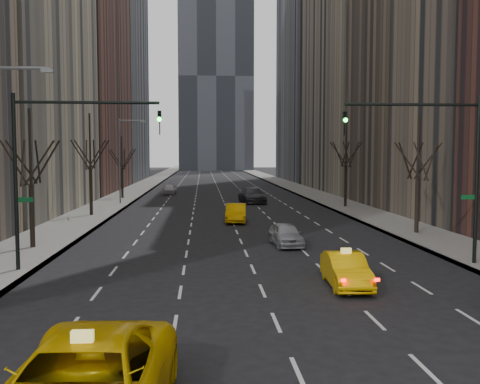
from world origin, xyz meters
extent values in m
plane|color=black|center=(0.00, 0.00, 0.00)|extent=(400.00, 400.00, 0.00)
cube|color=slate|center=(-12.25, 70.00, 0.07)|extent=(4.50, 320.00, 0.15)
cube|color=slate|center=(12.25, 70.00, 0.07)|extent=(4.50, 320.00, 0.15)
cube|color=brown|center=(-21.50, 66.00, 22.00)|extent=(14.00, 28.00, 44.00)
cube|color=slate|center=(-21.50, 96.00, 30.00)|extent=(14.00, 30.00, 60.00)
cube|color=tan|center=(21.50, 64.00, 25.00)|extent=(14.00, 28.00, 50.00)
cube|color=slate|center=(21.50, 95.00, 29.00)|extent=(14.00, 30.00, 58.00)
cylinder|color=black|center=(-12.00, 18.00, 1.93)|extent=(0.28, 0.28, 3.57)
cylinder|color=black|center=(-12.00, 18.00, 5.84)|extent=(0.16, 0.16, 4.25)
cylinder|color=black|center=(-11.85, 18.85, 4.95)|extent=(0.42, 1.80, 2.52)
cylinder|color=black|center=(-11.19, 18.29, 4.95)|extent=(1.74, 0.72, 2.52)
cylinder|color=black|center=(-11.34, 17.45, 4.95)|extent=(1.46, 1.25, 2.52)
cylinder|color=black|center=(-12.15, 17.15, 4.95)|extent=(0.42, 1.80, 2.52)
cylinder|color=black|center=(-12.81, 17.71, 4.95)|extent=(1.74, 0.72, 2.52)
cylinder|color=black|center=(-12.66, 18.55, 4.95)|extent=(1.46, 1.25, 2.52)
cylinder|color=black|center=(-12.00, 34.00, 2.15)|extent=(0.28, 0.28, 3.99)
cylinder|color=black|center=(-12.00, 34.00, 6.52)|extent=(0.16, 0.16, 4.75)
cylinder|color=black|center=(-11.85, 34.85, 5.37)|extent=(0.42, 1.80, 2.52)
cylinder|color=black|center=(-11.19, 34.29, 5.37)|extent=(1.74, 0.72, 2.52)
cylinder|color=black|center=(-11.34, 33.45, 5.37)|extent=(1.46, 1.25, 2.52)
cylinder|color=black|center=(-12.15, 33.15, 5.37)|extent=(0.42, 1.80, 2.52)
cylinder|color=black|center=(-12.81, 33.71, 5.37)|extent=(1.74, 0.72, 2.52)
cylinder|color=black|center=(-12.66, 34.55, 5.37)|extent=(1.46, 1.25, 2.52)
cylinder|color=black|center=(-12.00, 52.00, 1.83)|extent=(0.28, 0.28, 3.36)
cylinder|color=black|center=(-12.00, 52.00, 5.51)|extent=(0.16, 0.16, 4.00)
cylinder|color=black|center=(-11.85, 52.85, 4.74)|extent=(0.42, 1.80, 2.52)
cylinder|color=black|center=(-11.19, 52.29, 4.74)|extent=(1.74, 0.72, 2.52)
cylinder|color=black|center=(-11.34, 51.45, 4.74)|extent=(1.46, 1.25, 2.52)
cylinder|color=black|center=(-12.15, 51.15, 4.74)|extent=(0.42, 1.80, 2.52)
cylinder|color=black|center=(-12.81, 51.71, 4.74)|extent=(1.74, 0.72, 2.52)
cylinder|color=black|center=(-12.66, 52.55, 4.74)|extent=(1.46, 1.25, 2.52)
cylinder|color=black|center=(12.00, 22.00, 1.93)|extent=(0.28, 0.28, 3.57)
cylinder|color=black|center=(12.00, 22.00, 5.84)|extent=(0.16, 0.16, 4.25)
cylinder|color=black|center=(12.15, 22.85, 4.95)|extent=(0.42, 1.80, 2.52)
cylinder|color=black|center=(12.81, 22.29, 4.95)|extent=(1.74, 0.72, 2.52)
cylinder|color=black|center=(12.66, 21.45, 4.95)|extent=(1.46, 1.25, 2.52)
cylinder|color=black|center=(11.85, 21.15, 4.95)|extent=(0.42, 1.80, 2.52)
cylinder|color=black|center=(11.19, 21.71, 4.95)|extent=(1.74, 0.72, 2.52)
cylinder|color=black|center=(11.34, 22.55, 4.95)|extent=(1.46, 1.25, 2.52)
cylinder|color=black|center=(12.00, 40.00, 2.15)|extent=(0.28, 0.28, 3.99)
cylinder|color=black|center=(12.00, 40.00, 6.52)|extent=(0.16, 0.16, 4.75)
cylinder|color=black|center=(12.15, 40.85, 5.37)|extent=(0.42, 1.80, 2.52)
cylinder|color=black|center=(12.81, 40.29, 5.37)|extent=(1.74, 0.72, 2.52)
cylinder|color=black|center=(12.66, 39.45, 5.37)|extent=(1.46, 1.25, 2.52)
cylinder|color=black|center=(11.85, 39.15, 5.37)|extent=(0.42, 1.80, 2.52)
cylinder|color=black|center=(11.19, 39.71, 5.37)|extent=(1.74, 0.72, 2.52)
cylinder|color=black|center=(11.34, 40.55, 5.37)|extent=(1.46, 1.25, 2.52)
cylinder|color=black|center=(-10.80, 12.00, 4.15)|extent=(0.18, 0.18, 8.00)
cylinder|color=black|center=(-7.55, 12.00, 7.75)|extent=(6.50, 0.14, 0.14)
imported|color=black|center=(-4.30, 12.00, 6.85)|extent=(0.18, 0.22, 1.10)
sphere|color=#0CFF33|center=(-4.30, 11.82, 7.00)|extent=(0.20, 0.20, 0.20)
cube|color=#0C5926|center=(-10.40, 12.00, 3.35)|extent=(0.70, 0.04, 0.22)
cylinder|color=black|center=(10.80, 12.00, 4.15)|extent=(0.18, 0.18, 8.00)
cylinder|color=black|center=(7.55, 12.00, 7.75)|extent=(6.50, 0.14, 0.14)
imported|color=black|center=(4.30, 12.00, 6.85)|extent=(0.18, 0.22, 1.10)
sphere|color=#0CFF33|center=(4.30, 11.82, 7.00)|extent=(0.20, 0.20, 0.20)
cube|color=#0C5926|center=(10.40, 12.00, 3.35)|extent=(0.70, 0.04, 0.22)
cylinder|color=slate|center=(-9.90, 10.00, 8.95)|extent=(2.60, 0.14, 0.14)
cube|color=slate|center=(-8.70, 10.00, 8.85)|extent=(0.50, 0.22, 0.15)
cylinder|color=slate|center=(-11.20, 45.00, 4.65)|extent=(0.16, 0.16, 9.00)
cylinder|color=slate|center=(-9.90, 45.00, 8.95)|extent=(2.60, 0.14, 0.14)
cube|color=slate|center=(-8.70, 45.00, 8.85)|extent=(0.50, 0.22, 0.15)
imported|color=#FFBD05|center=(3.49, 8.46, 0.69)|extent=(1.64, 4.23, 1.37)
imported|color=#97999F|center=(2.55, 18.24, 0.67)|extent=(1.84, 4.05, 1.35)
imported|color=#FFAF05|center=(0.27, 29.33, 0.73)|extent=(1.91, 4.56, 1.47)
imported|color=#323238|center=(3.09, 46.01, 0.84)|extent=(3.06, 6.02, 1.68)
imported|color=silver|center=(-6.80, 58.81, 0.69)|extent=(1.70, 4.08, 1.38)
camera|label=1|loc=(-2.33, -12.77, 5.44)|focal=40.00mm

